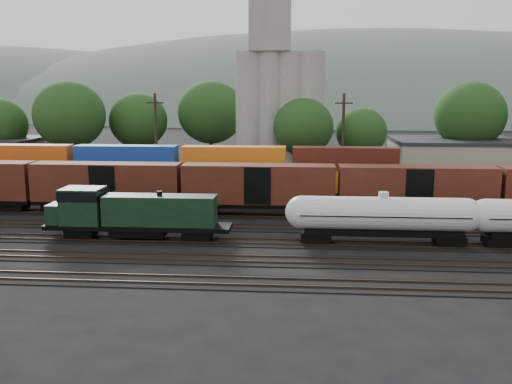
# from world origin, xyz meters

# --- Properties ---
(ground) EXTENTS (600.00, 600.00, 0.00)m
(ground) POSITION_xyz_m (0.00, 0.00, 0.00)
(ground) COLOR black
(tracks) EXTENTS (180.00, 33.20, 0.20)m
(tracks) POSITION_xyz_m (0.00, 0.00, 0.05)
(tracks) COLOR black
(tracks) RESTS_ON ground
(green_locomotive) EXTENTS (15.59, 2.75, 4.13)m
(green_locomotive) POSITION_xyz_m (-7.63, -5.00, 2.37)
(green_locomotive) COLOR black
(green_locomotive) RESTS_ON ground
(tank_car_a) EXTENTS (15.76, 2.82, 4.13)m
(tank_car_a) POSITION_xyz_m (13.39, -5.00, 2.47)
(tank_car_a) COLOR silver
(tank_car_a) RESTS_ON ground
(orange_locomotive) EXTENTS (16.12, 2.69, 4.03)m
(orange_locomotive) POSITION_xyz_m (1.41, 10.00, 2.32)
(orange_locomotive) COLOR black
(orange_locomotive) RESTS_ON ground
(boxcar_string) EXTENTS (184.40, 2.90, 4.20)m
(boxcar_string) POSITION_xyz_m (10.28, 5.00, 3.12)
(boxcar_string) COLOR black
(boxcar_string) RESTS_ON ground
(container_wall) EXTENTS (178.40, 2.60, 5.80)m
(container_wall) POSITION_xyz_m (-4.16, 15.00, 2.54)
(container_wall) COLOR black
(container_wall) RESTS_ON ground
(grain_silo) EXTENTS (13.40, 5.00, 29.00)m
(grain_silo) POSITION_xyz_m (3.28, 36.00, 11.26)
(grain_silo) COLOR gray
(grain_silo) RESTS_ON ground
(industrial_sheds) EXTENTS (119.38, 17.26, 5.10)m
(industrial_sheds) POSITION_xyz_m (6.63, 35.25, 2.56)
(industrial_sheds) COLOR #9E937F
(industrial_sheds) RESTS_ON ground
(tree_band) EXTENTS (169.18, 23.00, 14.49)m
(tree_band) POSITION_xyz_m (-1.86, 37.06, 7.82)
(tree_band) COLOR black
(tree_band) RESTS_ON ground
(utility_poles) EXTENTS (122.20, 0.36, 12.00)m
(utility_poles) POSITION_xyz_m (0.00, 22.00, 6.21)
(utility_poles) COLOR black
(utility_poles) RESTS_ON ground
(distant_hills) EXTENTS (860.00, 286.00, 130.00)m
(distant_hills) POSITION_xyz_m (23.92, 260.00, -20.56)
(distant_hills) COLOR #59665B
(distant_hills) RESTS_ON ground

